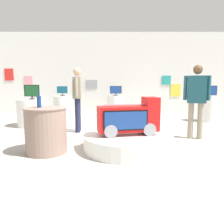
% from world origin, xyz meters
% --- Properties ---
extents(ground_plane, '(30.00, 30.00, 0.00)m').
position_xyz_m(ground_plane, '(0.00, 0.00, 0.00)').
color(ground_plane, '#B2ADA3').
extents(back_wall_display, '(12.82, 0.13, 3.30)m').
position_xyz_m(back_wall_display, '(-0.01, 5.05, 1.65)').
color(back_wall_display, silver).
rests_on(back_wall_display, ground).
extents(main_display_pedestal, '(1.65, 1.65, 0.28)m').
position_xyz_m(main_display_pedestal, '(-0.02, -0.16, 0.14)').
color(main_display_pedestal, silver).
rests_on(main_display_pedestal, ground).
extents(novelty_firetruck_tv, '(1.16, 0.59, 0.69)m').
position_xyz_m(novelty_firetruck_tv, '(0.00, -0.17, 0.57)').
color(novelty_firetruck_tv, gray).
rests_on(novelty_firetruck_tv, main_display_pedestal).
extents(display_pedestal_left_rear, '(0.87, 0.87, 0.78)m').
position_xyz_m(display_pedestal_left_rear, '(-2.60, 2.09, 0.39)').
color(display_pedestal_left_rear, silver).
rests_on(display_pedestal_left_rear, ground).
extents(tv_on_left_rear, '(0.48, 0.18, 0.41)m').
position_xyz_m(tv_on_left_rear, '(-2.60, 2.08, 1.00)').
color(tv_on_left_rear, black).
rests_on(tv_on_left_rear, display_pedestal_left_rear).
extents(display_pedestal_center_rear, '(0.65, 0.65, 0.78)m').
position_xyz_m(display_pedestal_center_rear, '(2.82, 2.89, 0.39)').
color(display_pedestal_center_rear, silver).
rests_on(display_pedestal_center_rear, ground).
extents(tv_on_center_rear, '(0.51, 0.18, 0.38)m').
position_xyz_m(tv_on_center_rear, '(2.82, 2.89, 0.99)').
color(tv_on_center_rear, black).
rests_on(tv_on_center_rear, display_pedestal_center_rear).
extents(display_pedestal_right_rear, '(0.67, 0.67, 0.78)m').
position_xyz_m(display_pedestal_right_rear, '(-2.10, 3.71, 0.39)').
color(display_pedestal_right_rear, silver).
rests_on(display_pedestal_right_rear, ground).
extents(tv_on_right_rear, '(0.40, 0.19, 0.36)m').
position_xyz_m(tv_on_right_rear, '(-2.10, 3.71, 0.98)').
color(tv_on_right_rear, black).
rests_on(tv_on_right_rear, display_pedestal_right_rear).
extents(display_pedestal_far_right, '(0.66, 0.66, 0.78)m').
position_xyz_m(display_pedestal_far_right, '(-0.17, 4.03, 0.39)').
color(display_pedestal_far_right, silver).
rests_on(display_pedestal_far_right, ground).
extents(tv_on_far_right, '(0.44, 0.21, 0.35)m').
position_xyz_m(tv_on_far_right, '(-0.17, 4.03, 0.97)').
color(tv_on_far_right, black).
rests_on(tv_on_far_right, display_pedestal_far_right).
extents(side_table_round, '(0.74, 0.74, 0.81)m').
position_xyz_m(side_table_round, '(-1.48, -0.34, 0.41)').
color(side_table_round, gray).
rests_on(side_table_round, ground).
extents(bottle_on_side_table, '(0.07, 0.07, 0.27)m').
position_xyz_m(bottle_on_side_table, '(-1.59, -0.32, 0.91)').
color(bottle_on_side_table, navy).
rests_on(bottle_on_side_table, side_table_round).
extents(shopper_browsing_near_truck, '(0.54, 0.29, 1.62)m').
position_xyz_m(shopper_browsing_near_truck, '(1.54, 0.65, 0.95)').
color(shopper_browsing_near_truck, gray).
rests_on(shopper_browsing_near_truck, ground).
extents(shopper_browsing_rear, '(0.21, 0.56, 1.62)m').
position_xyz_m(shopper_browsing_rear, '(-1.18, 1.35, 0.95)').
color(shopper_browsing_rear, '#1E233F').
rests_on(shopper_browsing_rear, ground).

